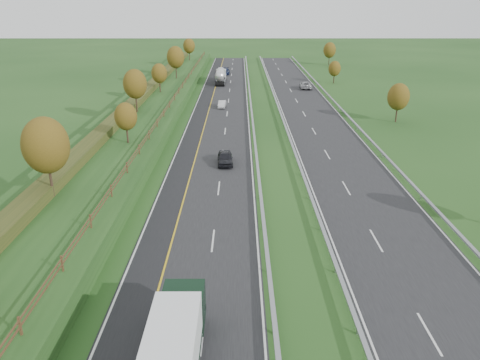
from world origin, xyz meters
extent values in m
plane|color=#1D4117|center=(8.00, 55.00, 0.00)|extent=(400.00, 400.00, 0.00)
cube|color=black|center=(0.00, 60.00, 0.02)|extent=(10.50, 200.00, 0.04)
cube|color=black|center=(16.50, 60.00, 0.02)|extent=(10.50, 200.00, 0.04)
cube|color=black|center=(-3.75, 60.00, 0.02)|extent=(3.00, 200.00, 0.04)
cube|color=silver|center=(-5.05, 60.00, 0.05)|extent=(0.15, 200.00, 0.01)
cube|color=gold|center=(-2.25, 60.00, 0.05)|extent=(0.15, 200.00, 0.01)
cube|color=silver|center=(5.05, 60.00, 0.05)|extent=(0.15, 200.00, 0.01)
cube|color=silver|center=(11.45, 60.00, 0.05)|extent=(0.15, 200.00, 0.01)
cube|color=silver|center=(21.55, 60.00, 0.05)|extent=(0.15, 200.00, 0.01)
cube|color=silver|center=(1.25, 11.00, 0.05)|extent=(0.15, 4.00, 0.01)
cube|color=silver|center=(15.25, 11.00, 0.05)|extent=(0.15, 4.00, 0.01)
cube|color=silver|center=(1.25, 23.00, 0.05)|extent=(0.15, 4.00, 0.01)
cube|color=silver|center=(15.25, 23.00, 0.05)|extent=(0.15, 4.00, 0.01)
cube|color=silver|center=(1.25, 35.00, 0.05)|extent=(0.15, 4.00, 0.01)
cube|color=silver|center=(15.25, 35.00, 0.05)|extent=(0.15, 4.00, 0.01)
cube|color=silver|center=(1.25, 47.00, 0.05)|extent=(0.15, 4.00, 0.01)
cube|color=silver|center=(15.25, 47.00, 0.05)|extent=(0.15, 4.00, 0.01)
cube|color=silver|center=(1.25, 59.00, 0.05)|extent=(0.15, 4.00, 0.01)
cube|color=silver|center=(15.25, 59.00, 0.05)|extent=(0.15, 4.00, 0.01)
cube|color=silver|center=(1.25, 71.00, 0.05)|extent=(0.15, 4.00, 0.01)
cube|color=silver|center=(15.25, 71.00, 0.05)|extent=(0.15, 4.00, 0.01)
cube|color=silver|center=(1.25, 83.00, 0.05)|extent=(0.15, 4.00, 0.01)
cube|color=silver|center=(15.25, 83.00, 0.05)|extent=(0.15, 4.00, 0.01)
cube|color=silver|center=(1.25, 95.00, 0.05)|extent=(0.15, 4.00, 0.01)
cube|color=silver|center=(15.25, 95.00, 0.05)|extent=(0.15, 4.00, 0.01)
cube|color=silver|center=(1.25, 107.00, 0.05)|extent=(0.15, 4.00, 0.01)
cube|color=silver|center=(15.25, 107.00, 0.05)|extent=(0.15, 4.00, 0.01)
cube|color=silver|center=(1.25, 119.00, 0.05)|extent=(0.15, 4.00, 0.01)
cube|color=silver|center=(15.25, 119.00, 0.05)|extent=(0.15, 4.00, 0.01)
cube|color=silver|center=(1.25, 131.00, 0.05)|extent=(0.15, 4.00, 0.01)
cube|color=silver|center=(15.25, 131.00, 0.05)|extent=(0.15, 4.00, 0.01)
cube|color=silver|center=(1.25, 143.00, 0.05)|extent=(0.15, 4.00, 0.01)
cube|color=silver|center=(15.25, 143.00, 0.05)|extent=(0.15, 4.00, 0.01)
cube|color=silver|center=(1.25, 155.00, 0.05)|extent=(0.15, 4.00, 0.01)
cube|color=silver|center=(15.25, 155.00, 0.05)|extent=(0.15, 4.00, 0.01)
cube|color=#1D4117|center=(-13.00, 60.00, 1.00)|extent=(12.00, 200.00, 2.00)
cube|color=#2D3917|center=(-15.00, 60.00, 2.55)|extent=(2.20, 180.00, 1.10)
cube|color=#422B19|center=(-8.50, 60.00, 2.55)|extent=(0.08, 184.00, 0.10)
cube|color=#422B19|center=(-8.50, 60.00, 2.95)|extent=(0.08, 184.00, 0.10)
cube|color=#422B19|center=(-8.50, 8.50, 2.60)|extent=(0.12, 0.12, 1.20)
cube|color=#422B19|center=(-8.50, 15.00, 2.60)|extent=(0.12, 0.12, 1.20)
cube|color=#422B19|center=(-8.50, 21.50, 2.60)|extent=(0.12, 0.12, 1.20)
cube|color=#422B19|center=(-8.50, 28.00, 2.60)|extent=(0.12, 0.12, 1.20)
cube|color=#422B19|center=(-8.50, 34.50, 2.60)|extent=(0.12, 0.12, 1.20)
cube|color=#422B19|center=(-8.50, 41.00, 2.60)|extent=(0.12, 0.12, 1.20)
cube|color=#422B19|center=(-8.50, 47.50, 2.60)|extent=(0.12, 0.12, 1.20)
cube|color=#422B19|center=(-8.50, 54.00, 2.60)|extent=(0.12, 0.12, 1.20)
cube|color=#422B19|center=(-8.50, 60.50, 2.60)|extent=(0.12, 0.12, 1.20)
cube|color=#422B19|center=(-8.50, 67.00, 2.60)|extent=(0.12, 0.12, 1.20)
cube|color=#422B19|center=(-8.50, 73.50, 2.60)|extent=(0.12, 0.12, 1.20)
cube|color=#422B19|center=(-8.50, 80.00, 2.60)|extent=(0.12, 0.12, 1.20)
cube|color=#422B19|center=(-8.50, 86.50, 2.60)|extent=(0.12, 0.12, 1.20)
cube|color=#422B19|center=(-8.50, 93.00, 2.60)|extent=(0.12, 0.12, 1.20)
cube|color=#422B19|center=(-8.50, 99.50, 2.60)|extent=(0.12, 0.12, 1.20)
cube|color=#422B19|center=(-8.50, 106.00, 2.60)|extent=(0.12, 0.12, 1.20)
cube|color=#422B19|center=(-8.50, 112.50, 2.60)|extent=(0.12, 0.12, 1.20)
cube|color=#422B19|center=(-8.50, 119.00, 2.60)|extent=(0.12, 0.12, 1.20)
cube|color=#422B19|center=(-8.50, 125.50, 2.60)|extent=(0.12, 0.12, 1.20)
cube|color=#422B19|center=(-8.50, 132.00, 2.60)|extent=(0.12, 0.12, 1.20)
cube|color=#422B19|center=(-8.50, 138.50, 2.60)|extent=(0.12, 0.12, 1.20)
cube|color=#422B19|center=(-8.50, 145.00, 2.60)|extent=(0.12, 0.12, 1.20)
cube|color=#422B19|center=(-8.50, 151.50, 2.60)|extent=(0.12, 0.12, 1.20)
cube|color=gray|center=(5.70, 60.00, 0.62)|extent=(0.32, 200.00, 0.18)
cube|color=gray|center=(5.70, 11.00, 0.28)|extent=(0.10, 0.14, 0.56)
cube|color=gray|center=(5.70, 18.00, 0.28)|extent=(0.10, 0.14, 0.56)
cube|color=gray|center=(5.70, 25.00, 0.28)|extent=(0.10, 0.14, 0.56)
cube|color=gray|center=(5.70, 32.00, 0.28)|extent=(0.10, 0.14, 0.56)
cube|color=gray|center=(5.70, 39.00, 0.28)|extent=(0.10, 0.14, 0.56)
cube|color=gray|center=(5.70, 46.00, 0.28)|extent=(0.10, 0.14, 0.56)
cube|color=gray|center=(5.70, 53.00, 0.28)|extent=(0.10, 0.14, 0.56)
cube|color=gray|center=(5.70, 60.00, 0.28)|extent=(0.10, 0.14, 0.56)
cube|color=gray|center=(5.70, 67.00, 0.28)|extent=(0.10, 0.14, 0.56)
cube|color=gray|center=(5.70, 74.00, 0.28)|extent=(0.10, 0.14, 0.56)
cube|color=gray|center=(5.70, 81.00, 0.28)|extent=(0.10, 0.14, 0.56)
cube|color=gray|center=(5.70, 88.00, 0.28)|extent=(0.10, 0.14, 0.56)
cube|color=gray|center=(5.70, 95.00, 0.28)|extent=(0.10, 0.14, 0.56)
cube|color=gray|center=(5.70, 102.00, 0.28)|extent=(0.10, 0.14, 0.56)
cube|color=gray|center=(5.70, 109.00, 0.28)|extent=(0.10, 0.14, 0.56)
cube|color=gray|center=(5.70, 116.00, 0.28)|extent=(0.10, 0.14, 0.56)
cube|color=gray|center=(5.70, 123.00, 0.28)|extent=(0.10, 0.14, 0.56)
cube|color=gray|center=(5.70, 130.00, 0.28)|extent=(0.10, 0.14, 0.56)
cube|color=gray|center=(5.70, 137.00, 0.28)|extent=(0.10, 0.14, 0.56)
cube|color=gray|center=(5.70, 144.00, 0.28)|extent=(0.10, 0.14, 0.56)
cube|color=gray|center=(5.70, 151.00, 0.28)|extent=(0.10, 0.14, 0.56)
cube|color=gray|center=(5.70, 158.00, 0.28)|extent=(0.10, 0.14, 0.56)
cube|color=gray|center=(10.80, 60.00, 0.62)|extent=(0.32, 200.00, 0.18)
cube|color=gray|center=(10.80, 11.00, 0.28)|extent=(0.10, 0.14, 0.56)
cube|color=gray|center=(10.80, 18.00, 0.28)|extent=(0.10, 0.14, 0.56)
cube|color=gray|center=(10.80, 25.00, 0.28)|extent=(0.10, 0.14, 0.56)
cube|color=gray|center=(10.80, 32.00, 0.28)|extent=(0.10, 0.14, 0.56)
cube|color=gray|center=(10.80, 39.00, 0.28)|extent=(0.10, 0.14, 0.56)
cube|color=gray|center=(10.80, 46.00, 0.28)|extent=(0.10, 0.14, 0.56)
cube|color=gray|center=(10.80, 53.00, 0.28)|extent=(0.10, 0.14, 0.56)
cube|color=gray|center=(10.80, 60.00, 0.28)|extent=(0.10, 0.14, 0.56)
cube|color=gray|center=(10.80, 67.00, 0.28)|extent=(0.10, 0.14, 0.56)
cube|color=gray|center=(10.80, 74.00, 0.28)|extent=(0.10, 0.14, 0.56)
cube|color=gray|center=(10.80, 81.00, 0.28)|extent=(0.10, 0.14, 0.56)
cube|color=gray|center=(10.80, 88.00, 0.28)|extent=(0.10, 0.14, 0.56)
cube|color=gray|center=(10.80, 95.00, 0.28)|extent=(0.10, 0.14, 0.56)
cube|color=gray|center=(10.80, 102.00, 0.28)|extent=(0.10, 0.14, 0.56)
cube|color=gray|center=(10.80, 109.00, 0.28)|extent=(0.10, 0.14, 0.56)
cube|color=gray|center=(10.80, 116.00, 0.28)|extent=(0.10, 0.14, 0.56)
cube|color=gray|center=(10.80, 123.00, 0.28)|extent=(0.10, 0.14, 0.56)
cube|color=gray|center=(10.80, 130.00, 0.28)|extent=(0.10, 0.14, 0.56)
cube|color=gray|center=(10.80, 137.00, 0.28)|extent=(0.10, 0.14, 0.56)
cube|color=gray|center=(10.80, 144.00, 0.28)|extent=(0.10, 0.14, 0.56)
cube|color=gray|center=(10.80, 151.00, 0.28)|extent=(0.10, 0.14, 0.56)
cube|color=gray|center=(10.80, 158.00, 0.28)|extent=(0.10, 0.14, 0.56)
cube|color=gray|center=(22.30, 60.00, 0.62)|extent=(0.32, 200.00, 0.18)
cube|color=gray|center=(22.30, 32.00, 0.28)|extent=(0.10, 0.14, 0.56)
cube|color=gray|center=(22.30, 46.00, 0.28)|extent=(0.10, 0.14, 0.56)
cube|color=gray|center=(22.30, 60.00, 0.28)|extent=(0.10, 0.14, 0.56)
cube|color=gray|center=(22.30, 74.00, 0.28)|extent=(0.10, 0.14, 0.56)
cube|color=gray|center=(22.30, 88.00, 0.28)|extent=(0.10, 0.14, 0.56)
cube|color=gray|center=(22.30, 102.00, 0.28)|extent=(0.10, 0.14, 0.56)
cube|color=gray|center=(22.30, 116.00, 0.28)|extent=(0.10, 0.14, 0.56)
cube|color=gray|center=(22.30, 130.00, 0.28)|extent=(0.10, 0.14, 0.56)
cube|color=gray|center=(22.30, 144.00, 0.28)|extent=(0.10, 0.14, 0.56)
cube|color=gray|center=(22.30, 158.00, 0.28)|extent=(0.10, 0.14, 0.56)
cylinder|color=#2D2116|center=(-14.00, 28.00, 3.58)|extent=(0.24, 0.24, 3.15)
ellipsoid|color=#4F3A11|center=(-14.00, 28.00, 7.04)|extent=(4.20, 4.20, 5.25)
cylinder|color=#2D2116|center=(-11.00, 46.00, 3.08)|extent=(0.24, 0.24, 2.16)
ellipsoid|color=#4F3A11|center=(-11.00, 46.00, 5.46)|extent=(2.88, 2.88, 3.60)
cylinder|color=#2D2116|center=(-13.50, 64.00, 3.44)|extent=(0.24, 0.24, 2.88)
ellipsoid|color=#4F3A11|center=(-13.50, 64.00, 6.61)|extent=(3.84, 3.84, 4.80)
cylinder|color=#2D2116|center=(-12.50, 82.00, 3.17)|extent=(0.24, 0.24, 2.34)
ellipsoid|color=#4F3A11|center=(-12.50, 82.00, 5.74)|extent=(3.12, 3.12, 3.90)
cylinder|color=#2D2116|center=(-11.50, 100.00, 3.53)|extent=(0.24, 0.24, 3.06)
ellipsoid|color=#4F3A11|center=(-11.50, 100.00, 6.90)|extent=(4.08, 4.08, 5.10)
cylinder|color=#2D2116|center=(-14.00, 118.00, 3.12)|extent=(0.24, 0.24, 2.25)
ellipsoid|color=#4F3A11|center=(-14.00, 118.00, 5.60)|extent=(3.00, 3.00, 3.75)
cylinder|color=#2D2116|center=(-12.00, 136.00, 3.35)|extent=(0.24, 0.24, 2.70)
ellipsoid|color=#4F3A11|center=(-12.00, 136.00, 6.32)|extent=(3.60, 3.60, 4.50)
cylinder|color=#2D2116|center=(30.00, 65.00, 1.35)|extent=(0.24, 0.24, 2.70)
ellipsoid|color=#4F3A11|center=(30.00, 65.00, 4.32)|extent=(3.60, 3.60, 4.50)
cylinder|color=#2D2116|center=(27.00, 105.00, 1.12)|extent=(0.24, 0.24, 2.25)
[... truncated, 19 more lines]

